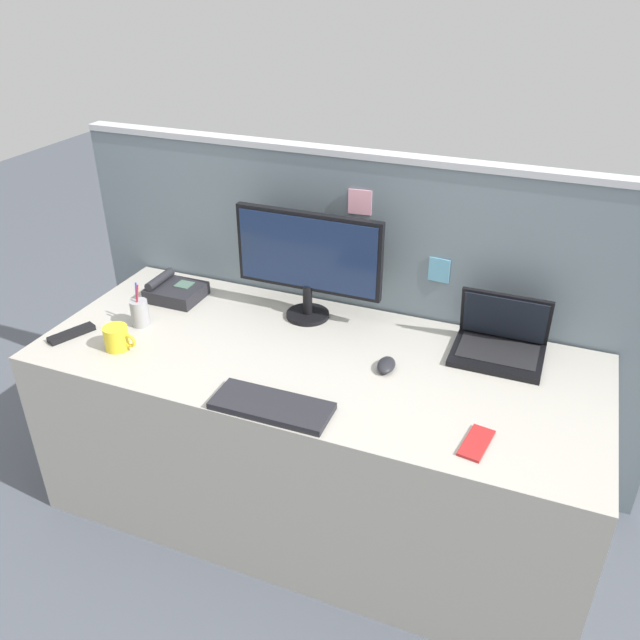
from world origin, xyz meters
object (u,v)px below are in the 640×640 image
at_px(desktop_monitor, 308,257).
at_px(computer_mouse_right_hand, 386,365).
at_px(desk_phone, 175,291).
at_px(keyboard_main, 272,406).
at_px(pen_cup, 140,313).
at_px(tv_remote, 72,334).
at_px(laptop, 500,340).
at_px(coffee_mug, 117,338).
at_px(cell_phone_red_case, 476,443).

height_order(desktop_monitor, computer_mouse_right_hand, desktop_monitor).
distance_m(desk_phone, keyboard_main, 0.86).
height_order(computer_mouse_right_hand, pen_cup, pen_cup).
bearing_deg(desktop_monitor, tv_remote, -147.98).
height_order(laptop, coffee_mug, laptop).
xyz_separation_m(keyboard_main, tv_remote, (-0.87, 0.12, -0.00)).
bearing_deg(tv_remote, pen_cup, 64.45).
height_order(desktop_monitor, cell_phone_red_case, desktop_monitor).
xyz_separation_m(desk_phone, computer_mouse_right_hand, (0.95, -0.18, -0.02)).
distance_m(desktop_monitor, keyboard_main, 0.65).
relative_size(desk_phone, tv_remote, 1.23).
bearing_deg(tv_remote, computer_mouse_right_hand, 34.31).
relative_size(keyboard_main, computer_mouse_right_hand, 3.74).
distance_m(cell_phone_red_case, tv_remote, 1.49).
bearing_deg(desktop_monitor, desk_phone, -173.27).
height_order(cell_phone_red_case, tv_remote, tv_remote).
bearing_deg(laptop, desk_phone, -176.97).
bearing_deg(desktop_monitor, pen_cup, -151.58).
relative_size(desktop_monitor, desk_phone, 2.73).
xyz_separation_m(desk_phone, tv_remote, (-0.19, -0.40, -0.02)).
bearing_deg(tv_remote, desk_phone, 88.33).
bearing_deg(coffee_mug, pen_cup, 98.39).
xyz_separation_m(pen_cup, coffee_mug, (0.03, -0.17, -0.01)).
xyz_separation_m(desktop_monitor, desk_phone, (-0.56, -0.07, -0.22)).
bearing_deg(coffee_mug, tv_remote, 178.24).
xyz_separation_m(desktop_monitor, keyboard_main, (0.12, -0.59, -0.24)).
bearing_deg(desk_phone, pen_cup, -89.55).
distance_m(laptop, cell_phone_red_case, 0.52).
relative_size(laptop, pen_cup, 1.81).
height_order(laptop, keyboard_main, laptop).
xyz_separation_m(computer_mouse_right_hand, pen_cup, (-0.95, -0.06, 0.04)).
bearing_deg(laptop, coffee_mug, -159.28).
bearing_deg(pen_cup, computer_mouse_right_hand, 3.48).
distance_m(desktop_monitor, coffee_mug, 0.74).
height_order(laptop, desk_phone, laptop).
bearing_deg(desk_phone, cell_phone_red_case, -19.19).
bearing_deg(pen_cup, laptop, 13.34).
height_order(keyboard_main, coffee_mug, coffee_mug).
bearing_deg(keyboard_main, desktop_monitor, 101.27).
xyz_separation_m(laptop, computer_mouse_right_hand, (-0.34, -0.25, -0.04)).
bearing_deg(keyboard_main, pen_cup, 156.65).
bearing_deg(keyboard_main, cell_phone_red_case, 5.76).
height_order(desktop_monitor, laptop, desktop_monitor).
xyz_separation_m(desktop_monitor, tv_remote, (-0.75, -0.47, -0.24)).
bearing_deg(computer_mouse_right_hand, desk_phone, 164.48).
height_order(laptop, pen_cup, laptop).
distance_m(keyboard_main, pen_cup, 0.74).
distance_m(keyboard_main, computer_mouse_right_hand, 0.43).
relative_size(pen_cup, tv_remote, 1.01).
bearing_deg(pen_cup, cell_phone_red_case, -9.46).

